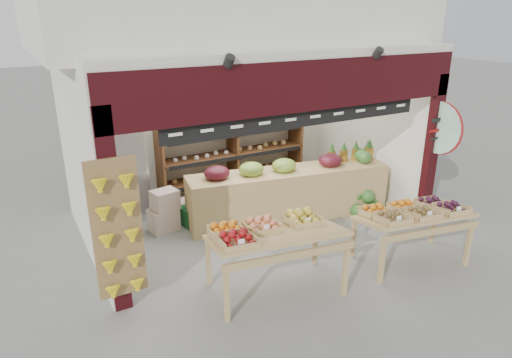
% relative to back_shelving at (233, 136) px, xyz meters
% --- Properties ---
extents(ground, '(60.00, 60.00, 0.00)m').
position_rel_back_shelving_xyz_m(ground, '(-0.34, -1.94, -1.20)').
color(ground, slate).
rests_on(ground, ground).
extents(banana_board, '(0.60, 0.15, 1.80)m').
position_rel_back_shelving_xyz_m(banana_board, '(-3.07, -3.11, -0.08)').
color(banana_board, olive).
rests_on(banana_board, ground).
extents(gift_sign, '(0.04, 0.93, 0.92)m').
position_rel_back_shelving_xyz_m(gift_sign, '(2.41, -3.08, 0.55)').
color(gift_sign, '#C1F3DC').
rests_on(gift_sign, ground).
extents(back_shelving, '(3.18, 0.52, 1.95)m').
position_rel_back_shelving_xyz_m(back_shelving, '(0.00, 0.00, 0.00)').
color(back_shelving, brown).
rests_on(back_shelving, ground).
extents(refrigerator, '(0.77, 0.77, 1.98)m').
position_rel_back_shelving_xyz_m(refrigerator, '(-2.33, -0.18, -0.21)').
color(refrigerator, silver).
rests_on(refrigerator, ground).
extents(cardboard_stack, '(1.07, 0.81, 0.74)m').
position_rel_back_shelving_xyz_m(cardboard_stack, '(-1.67, -1.04, -0.93)').
color(cardboard_stack, beige).
rests_on(cardboard_stack, ground).
extents(mid_counter, '(3.78, 1.35, 1.15)m').
position_rel_back_shelving_xyz_m(mid_counter, '(0.27, -1.71, -0.69)').
color(mid_counter, tan).
rests_on(mid_counter, ground).
extents(display_table_left, '(1.90, 1.25, 1.11)m').
position_rel_back_shelving_xyz_m(display_table_left, '(-1.26, -3.52, -0.34)').
color(display_table_left, tan).
rests_on(display_table_left, ground).
extents(display_table_right, '(1.74, 1.18, 1.02)m').
position_rel_back_shelving_xyz_m(display_table_right, '(1.02, -3.95, -0.39)').
color(display_table_right, tan).
rests_on(display_table_right, ground).
extents(watermelon_pile, '(0.70, 0.66, 0.50)m').
position_rel_back_shelving_xyz_m(watermelon_pile, '(1.60, -2.36, -1.02)').
color(watermelon_pile, '#1D4E1A').
rests_on(watermelon_pile, ground).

